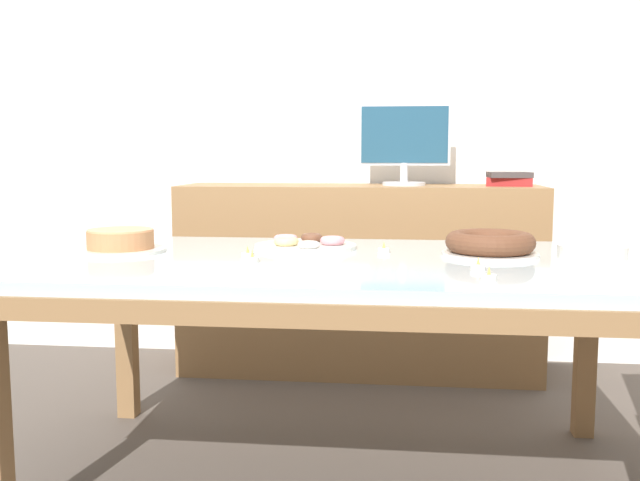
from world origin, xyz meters
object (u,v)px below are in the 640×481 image
object	(u,v)px
tealight_near_front	(384,250)
plate_stack	(592,252)
computer_monitor	(404,145)
tealight_centre	(489,277)
book_stack	(509,179)
cake_golden_bundt	(490,244)
tealight_right_edge	(252,259)
tealight_left_edge	(248,254)
tealight_near_cakes	(478,266)
cake_chocolate_round	(121,242)
pastry_platter	(305,244)

from	to	relation	value
tealight_near_front	plate_stack	bearing A→B (deg)	-4.18
computer_monitor	tealight_centre	size ratio (longest dim) A/B	10.60
book_stack	plate_stack	world-z (taller)	book_stack
cake_golden_bundt	tealight_near_front	size ratio (longest dim) A/B	7.63
book_stack	tealight_right_edge	world-z (taller)	book_stack
tealight_centre	tealight_near_front	world-z (taller)	same
tealight_right_edge	tealight_near_front	xyz separation A→B (m)	(0.39, 0.25, 0.00)
computer_monitor	book_stack	distance (m)	0.51
tealight_centre	tealight_left_edge	bearing A→B (deg)	154.70
tealight_near_cakes	cake_chocolate_round	bearing A→B (deg)	168.12
tealight_near_front	tealight_left_edge	bearing A→B (deg)	-158.92
tealight_near_cakes	plate_stack	bearing A→B (deg)	36.03
cake_golden_bundt	computer_monitor	bearing A→B (deg)	104.10
book_stack	tealight_near_front	world-z (taller)	book_stack
plate_stack	tealight_centre	distance (m)	0.58
computer_monitor	plate_stack	size ratio (longest dim) A/B	2.02
computer_monitor	tealight_near_cakes	xyz separation A→B (m)	(0.21, -1.36, -0.36)
book_stack	plate_stack	size ratio (longest dim) A/B	1.05
tealight_left_edge	cake_chocolate_round	bearing A→B (deg)	169.89
plate_stack	tealight_right_edge	bearing A→B (deg)	-168.96
book_stack	tealight_centre	distance (m)	1.57
cake_golden_bundt	tealight_centre	world-z (taller)	cake_golden_bundt
cake_golden_bundt	tealight_right_edge	world-z (taller)	cake_golden_bundt
pastry_platter	tealight_centre	size ratio (longest dim) A/B	8.77
tealight_centre	tealight_near_cakes	world-z (taller)	same
book_stack	cake_chocolate_round	size ratio (longest dim) A/B	0.75
cake_golden_bundt	tealight_near_cakes	world-z (taller)	cake_golden_bundt
cake_chocolate_round	cake_golden_bundt	distance (m)	1.20
tealight_left_edge	tealight_near_front	xyz separation A→B (m)	(0.42, 0.16, 0.00)
cake_chocolate_round	tealight_near_front	xyz separation A→B (m)	(0.86, 0.08, -0.02)
tealight_centre	tealight_right_edge	xyz separation A→B (m)	(-0.67, 0.24, 0.00)
computer_monitor	tealight_near_front	size ratio (longest dim) A/B	10.60
book_stack	pastry_platter	size ratio (longest dim) A/B	0.63
cake_chocolate_round	plate_stack	distance (m)	1.51
cake_golden_bundt	tealight_right_edge	xyz separation A→B (m)	(-0.72, -0.21, -0.03)
cake_chocolate_round	pastry_platter	bearing A→B (deg)	15.64
book_stack	tealight_right_edge	size ratio (longest dim) A/B	5.52
pastry_platter	tealight_left_edge	size ratio (longest dim) A/B	8.77
computer_monitor	book_stack	size ratio (longest dim) A/B	1.92
cake_chocolate_round	tealight_near_cakes	distance (m)	1.16
book_stack	tealight_near_cakes	distance (m)	1.41
book_stack	tealight_near_cakes	size ratio (longest dim) A/B	5.52
computer_monitor	cake_golden_bundt	world-z (taller)	computer_monitor
cake_chocolate_round	cake_golden_bundt	size ratio (longest dim) A/B	0.96
book_stack	cake_golden_bundt	bearing A→B (deg)	-101.01
tealight_left_edge	tealight_right_edge	bearing A→B (deg)	-69.28
tealight_left_edge	book_stack	bearing A→B (deg)	51.22
cake_chocolate_round	tealight_centre	xyz separation A→B (m)	(1.15, -0.41, -0.02)
plate_stack	tealight_left_edge	size ratio (longest dim) A/B	5.25
tealight_centre	tealight_near_cakes	distance (m)	0.17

